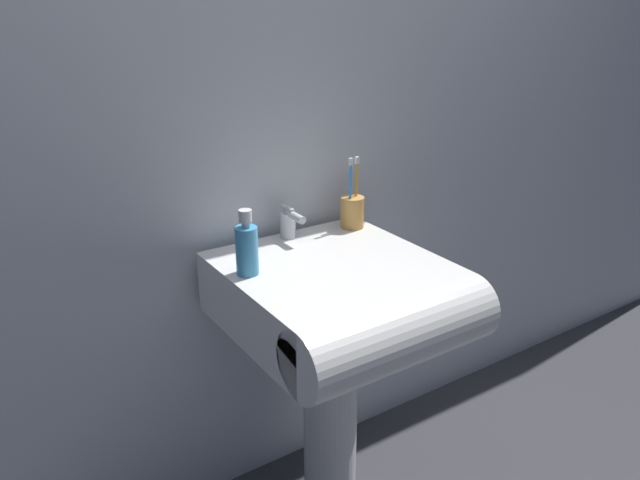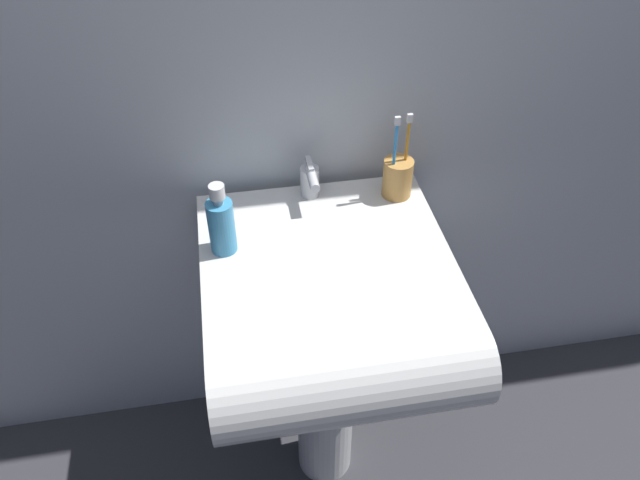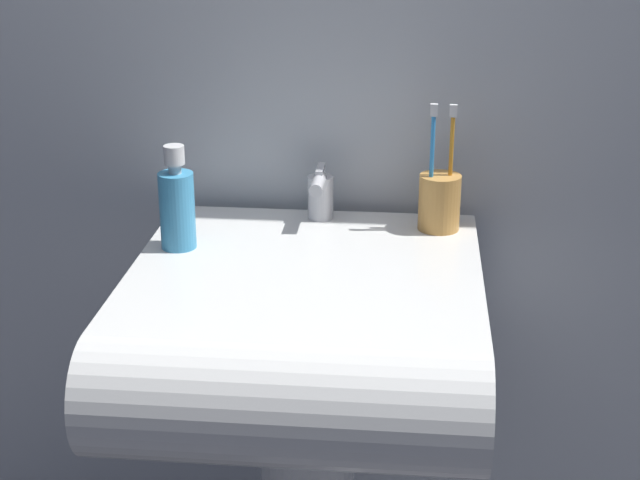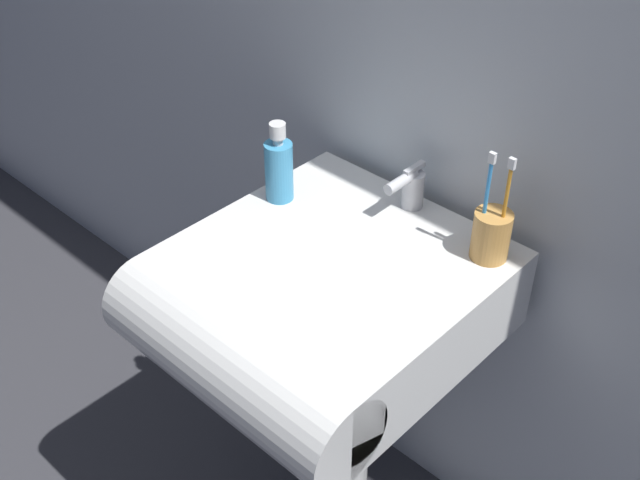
{
  "view_description": "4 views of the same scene",
  "coord_description": "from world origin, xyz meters",
  "views": [
    {
      "loc": [
        -0.84,
        -1.21,
        1.47
      ],
      "look_at": [
        -0.03,
        0.01,
        0.89
      ],
      "focal_mm": 35.0,
      "sensor_mm": 36.0,
      "label": 1
    },
    {
      "loc": [
        -0.18,
        -0.95,
        1.72
      ],
      "look_at": [
        -0.01,
        0.02,
        0.85
      ],
      "focal_mm": 35.0,
      "sensor_mm": 36.0,
      "label": 2
    },
    {
      "loc": [
        0.16,
        -1.36,
        1.4
      ],
      "look_at": [
        0.02,
        -0.02,
        0.87
      ],
      "focal_mm": 55.0,
      "sensor_mm": 36.0,
      "label": 3
    },
    {
      "loc": [
        0.76,
        -0.86,
        1.72
      ],
      "look_at": [
        -0.02,
        -0.03,
        0.86
      ],
      "focal_mm": 45.0,
      "sensor_mm": 36.0,
      "label": 4
    }
  ],
  "objects": [
    {
      "name": "wall_back",
      "position": [
        0.0,
        0.3,
        1.2
      ],
      "size": [
        5.0,
        0.05,
        2.4
      ],
      "primitive_type": "cube",
      "color": "silver",
      "rests_on": "ground"
    },
    {
      "name": "sink_pedestal",
      "position": [
        0.0,
        0.0,
        0.33
      ],
      "size": [
        0.15,
        0.15,
        0.65
      ],
      "primitive_type": "cylinder",
      "color": "white",
      "rests_on": "ground"
    },
    {
      "name": "sink_basin",
      "position": [
        0.0,
        -0.06,
        0.74
      ],
      "size": [
        0.53,
        0.6,
        0.17
      ],
      "color": "white",
      "rests_on": "sink_pedestal"
    },
    {
      "name": "faucet",
      "position": [
        0.0,
        0.21,
        0.87
      ],
      "size": [
        0.04,
        0.11,
        0.09
      ],
      "color": "silver",
      "rests_on": "sink_basin"
    },
    {
      "name": "toothbrush_cup",
      "position": [
        0.2,
        0.18,
        0.87
      ],
      "size": [
        0.07,
        0.07,
        0.21
      ],
      "color": "#D19347",
      "rests_on": "sink_basin"
    },
    {
      "name": "soap_bottle",
      "position": [
        -0.21,
        0.06,
        0.89
      ],
      "size": [
        0.06,
        0.06,
        0.17
      ],
      "color": "#3F99CC",
      "rests_on": "sink_basin"
    }
  ]
}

